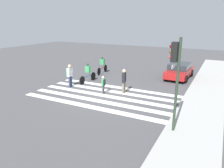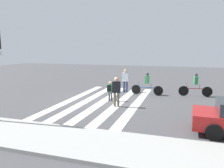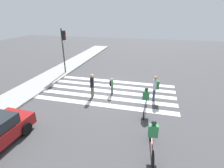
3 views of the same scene
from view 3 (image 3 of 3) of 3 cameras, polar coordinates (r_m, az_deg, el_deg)
name	(u,v)px [view 3 (image 3 of 3)]	position (r m, az deg, el deg)	size (l,w,h in m)	color
ground_plane	(110,91)	(13.65, -0.79, -2.46)	(60.00, 60.00, 0.00)	#444447
sidewalk_curb	(39,83)	(16.26, -22.60, 0.21)	(36.00, 2.50, 0.14)	#9E9E99
crosswalk_stripes	(110,91)	(13.65, -0.79, -2.44)	(4.86, 10.00, 0.01)	silver
traffic_light	(64,43)	(17.48, -15.51, 12.83)	(0.60, 0.50, 4.37)	#283828
pedestrian_adult_yellow_jacket	(155,86)	(12.29, 13.95, -0.74)	(0.50, 0.42, 1.79)	navy
pedestrian_child_with_backpack	(112,85)	(12.96, -0.11, -0.26)	(0.39, 0.37, 1.27)	#4C4C51
pedestrian_adult_tall_backpack	(92,84)	(12.52, -6.51, -0.08)	(0.52, 0.32, 1.74)	#6B6051
cyclist_mid_street	(153,136)	(7.94, 13.11, -16.21)	(2.29, 0.42, 1.65)	black
cyclist_far_lane	(146,99)	(10.78, 10.94, -4.93)	(2.33, 0.41, 1.64)	black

